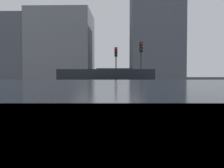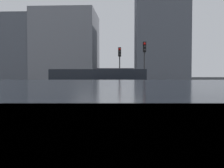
# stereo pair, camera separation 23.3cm
# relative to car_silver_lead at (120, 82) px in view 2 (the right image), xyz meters

# --- Properties ---
(ground_plane) EXTENTS (160.00, 160.00, 0.20)m
(ground_plane) POSITION_rel_car_silver_lead_xyz_m (-10.57, 0.15, -0.85)
(ground_plane) COLOR black
(car_silver_lead) EXTENTS (4.25, 2.05, 1.56)m
(car_silver_lead) POSITION_rel_car_silver_lead_xyz_m (0.00, 0.00, 0.00)
(car_silver_lead) COLOR #A8AAB2
(car_silver_lead) RESTS_ON ground_plane
(car_red_second) EXTENTS (4.66, 2.07, 1.64)m
(car_red_second) POSITION_rel_car_silver_lead_xyz_m (-7.71, -0.00, 0.03)
(car_red_second) COLOR maroon
(car_red_second) RESTS_ON ground_plane
(car_black_third) EXTENTS (4.28, 2.16, 1.51)m
(car_black_third) POSITION_rel_car_silver_lead_xyz_m (-15.00, -0.05, -0.02)
(car_black_third) COLOR black
(car_black_third) RESTS_ON ground_plane
(traffic_light_near_left) EXTENTS (0.32, 0.28, 4.15)m
(traffic_light_near_left) POSITION_rel_car_silver_lead_xyz_m (4.06, -2.07, 2.23)
(traffic_light_near_left) COLOR #2D2D30
(traffic_light_near_left) RESTS_ON ground_plane
(traffic_light_near_right) EXTENTS (0.32, 0.29, 3.91)m
(traffic_light_near_right) POSITION_rel_car_silver_lead_xyz_m (6.68, 0.18, 2.07)
(traffic_light_near_right) COLOR #2D2D30
(traffic_light_near_right) RESTS_ON ground_plane
(building_facade_left) EXTENTS (13.46, 7.74, 15.34)m
(building_facade_left) POSITION_rel_car_silver_lead_xyz_m (26.34, -5.85, 6.92)
(building_facade_left) COLOR slate
(building_facade_left) RESTS_ON ground_plane
(building_facade_center) EXTENTS (11.48, 10.47, 12.08)m
(building_facade_center) POSITION_rel_car_silver_lead_xyz_m (29.30, 10.15, 5.29)
(building_facade_center) COLOR gray
(building_facade_center) RESTS_ON ground_plane
(building_facade_right) EXTENTS (8.37, 8.32, 11.25)m
(building_facade_right) POSITION_rel_car_silver_lead_xyz_m (27.88, 16.15, 4.88)
(building_facade_right) COLOR slate
(building_facade_right) RESTS_ON ground_plane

